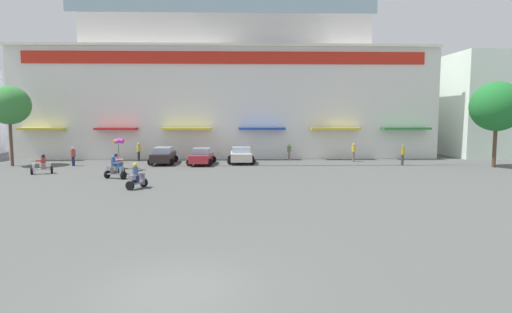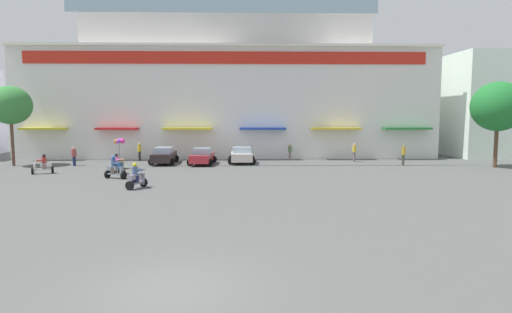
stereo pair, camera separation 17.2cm
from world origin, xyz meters
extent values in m
plane|color=#525452|center=(0.00, 13.00, 0.00)|extent=(128.00, 128.00, 0.00)
cube|color=white|center=(0.00, 36.84, 5.28)|extent=(40.67, 13.69, 10.56)
cube|color=white|center=(0.00, 37.53, 14.98)|extent=(28.21, 12.32, 8.84)
cube|color=red|center=(0.00, 29.94, 9.52)|extent=(37.41, 0.12, 1.13)
cube|color=white|center=(0.00, 29.90, 10.68)|extent=(40.67, 0.70, 0.24)
cube|color=gold|center=(-16.91, 29.45, 2.95)|extent=(4.14, 1.10, 0.20)
cube|color=red|center=(-10.13, 29.45, 2.95)|extent=(3.82, 1.10, 0.20)
cube|color=gold|center=(-3.62, 29.45, 2.95)|extent=(4.56, 1.10, 0.20)
cube|color=#1E3D99|center=(3.40, 29.45, 2.95)|extent=(4.33, 1.10, 0.20)
cube|color=gold|center=(10.29, 29.45, 2.95)|extent=(4.65, 1.10, 0.20)
cube|color=#2A7836|center=(17.02, 29.45, 2.95)|extent=(4.46, 1.10, 0.20)
cube|color=#99B7C6|center=(0.00, 24.48, 13.21)|extent=(24.83, 0.08, 1.77)
cube|color=white|center=(26.98, 33.41, 5.18)|extent=(8.57, 8.79, 10.36)
cylinder|color=brown|center=(-17.58, 25.42, 1.94)|extent=(0.24, 0.24, 3.88)
ellipsoid|color=#367F3B|center=(-17.58, 25.42, 5.04)|extent=(3.33, 3.49, 3.16)
cylinder|color=brown|center=(22.00, 23.45, 1.73)|extent=(0.30, 0.30, 3.45)
ellipsoid|color=#20712E|center=(22.00, 23.45, 4.92)|extent=(4.19, 3.87, 3.95)
cube|color=#2B2123|center=(-5.29, 26.64, 0.62)|extent=(1.75, 4.41, 0.71)
cube|color=#A5B4D0|center=(-5.29, 26.64, 1.21)|extent=(1.46, 2.22, 0.46)
cylinder|color=black|center=(-6.14, 27.97, 0.30)|extent=(0.60, 0.18, 0.60)
cylinder|color=black|center=(-4.51, 28.01, 0.30)|extent=(0.60, 0.18, 0.60)
cylinder|color=black|center=(-6.07, 25.26, 0.30)|extent=(0.60, 0.18, 0.60)
cylinder|color=black|center=(-4.44, 25.30, 0.30)|extent=(0.60, 0.18, 0.60)
cube|color=#AF262F|center=(-1.91, 26.03, 0.59)|extent=(1.82, 4.14, 0.65)
cube|color=#92B1C5|center=(-1.91, 26.03, 1.16)|extent=(1.49, 2.10, 0.49)
cylinder|color=black|center=(-2.66, 27.33, 0.30)|extent=(0.61, 0.20, 0.60)
cylinder|color=black|center=(-1.05, 27.25, 0.30)|extent=(0.61, 0.20, 0.60)
cylinder|color=black|center=(-2.78, 24.82, 0.30)|extent=(0.61, 0.20, 0.60)
cylinder|color=black|center=(-1.17, 24.73, 0.30)|extent=(0.61, 0.20, 0.60)
cube|color=beige|center=(1.45, 26.84, 0.61)|extent=(1.89, 3.86, 0.68)
cube|color=#A2BCD1|center=(1.45, 26.84, 1.18)|extent=(1.59, 1.94, 0.48)
cylinder|color=black|center=(0.52, 28.01, 0.30)|extent=(0.60, 0.18, 0.60)
cylinder|color=black|center=(2.33, 28.05, 0.30)|extent=(0.60, 0.18, 0.60)
cylinder|color=black|center=(0.58, 25.64, 0.30)|extent=(0.60, 0.18, 0.60)
cylinder|color=black|center=(2.38, 25.68, 0.30)|extent=(0.60, 0.18, 0.60)
cylinder|color=black|center=(-6.30, 17.93, 0.26)|extent=(0.32, 0.54, 0.52)
cylinder|color=black|center=(-7.53, 18.41, 0.26)|extent=(0.32, 0.54, 0.52)
cube|color=gray|center=(-6.92, 18.17, 0.32)|extent=(1.18, 0.68, 0.10)
cube|color=gray|center=(-7.14, 18.26, 0.70)|extent=(0.79, 0.55, 0.28)
cube|color=gray|center=(-6.43, 17.98, 0.50)|extent=(0.25, 0.35, 0.69)
cylinder|color=black|center=(-6.40, 17.97, 1.04)|extent=(0.22, 0.50, 0.04)
cube|color=brown|center=(-7.04, 18.22, 0.58)|extent=(0.38, 0.40, 0.36)
cylinder|color=#3D5587|center=(-7.04, 18.22, 1.04)|extent=(0.41, 0.41, 0.56)
sphere|color=#3264A6|center=(-7.04, 18.22, 1.43)|extent=(0.25, 0.25, 0.25)
cube|color=#3D5587|center=(-6.77, 18.11, 1.07)|extent=(0.53, 0.48, 0.10)
cylinder|color=black|center=(-7.06, 20.04, 0.26)|extent=(0.49, 0.45, 0.52)
cylinder|color=black|center=(-7.92, 21.04, 0.26)|extent=(0.49, 0.45, 0.52)
cube|color=#20519D|center=(-7.49, 20.54, 0.32)|extent=(0.98, 1.06, 0.10)
cube|color=#20519D|center=(-7.65, 20.72, 0.68)|extent=(0.71, 0.76, 0.28)
cube|color=#20519D|center=(-7.14, 20.14, 0.48)|extent=(0.33, 0.32, 0.67)
cylinder|color=black|center=(-7.13, 20.12, 1.02)|extent=(0.42, 0.37, 0.04)
cube|color=#806257|center=(-7.58, 20.64, 0.56)|extent=(0.43, 0.42, 0.36)
cylinder|color=#D169A4|center=(-7.58, 20.64, 0.99)|extent=(0.45, 0.45, 0.49)
sphere|color=black|center=(-7.58, 20.64, 1.35)|extent=(0.25, 0.25, 0.25)
cube|color=#D169A4|center=(-7.39, 20.42, 1.02)|extent=(0.55, 0.56, 0.10)
cylinder|color=black|center=(-13.52, 20.39, 0.26)|extent=(0.32, 0.54, 0.52)
cylinder|color=black|center=(-12.31, 20.86, 0.26)|extent=(0.32, 0.54, 0.52)
cube|color=silver|center=(-12.92, 20.62, 0.32)|extent=(1.17, 0.68, 0.10)
cube|color=silver|center=(-12.70, 20.71, 0.65)|extent=(0.79, 0.55, 0.28)
cube|color=silver|center=(-13.40, 20.43, 0.46)|extent=(0.25, 0.35, 0.63)
cylinder|color=black|center=(-13.42, 20.42, 0.99)|extent=(0.22, 0.50, 0.04)
cube|color=#816761|center=(-12.79, 20.67, 0.53)|extent=(0.38, 0.40, 0.36)
cylinder|color=#A13330|center=(-12.79, 20.67, 0.95)|extent=(0.41, 0.41, 0.49)
sphere|color=black|center=(-12.79, 20.67, 1.30)|extent=(0.25, 0.25, 0.25)
cube|color=#A13330|center=(-13.06, 20.57, 0.97)|extent=(0.53, 0.48, 0.10)
cylinder|color=black|center=(-4.28, 14.95, 0.26)|extent=(0.53, 0.34, 0.52)
cylinder|color=black|center=(-4.79, 13.80, 0.26)|extent=(0.53, 0.34, 0.52)
cube|color=gray|center=(-4.53, 14.38, 0.32)|extent=(0.70, 1.13, 0.10)
cube|color=gray|center=(-4.62, 14.17, 0.70)|extent=(0.56, 0.77, 0.28)
cube|color=gray|center=(-4.33, 14.84, 0.50)|extent=(0.35, 0.26, 0.69)
cylinder|color=black|center=(-4.32, 14.86, 1.04)|extent=(0.49, 0.24, 0.04)
cube|color=#192144|center=(-4.58, 14.26, 0.58)|extent=(0.41, 0.39, 0.36)
cylinder|color=#425881|center=(-4.58, 14.26, 1.03)|extent=(0.42, 0.42, 0.52)
sphere|color=gold|center=(-4.58, 14.26, 1.40)|extent=(0.25, 0.25, 0.25)
cube|color=#425881|center=(-4.47, 14.52, 1.05)|extent=(0.49, 0.54, 0.10)
cylinder|color=black|center=(-7.99, 28.93, 0.44)|extent=(0.28, 0.28, 0.87)
cylinder|color=gold|center=(-7.99, 28.93, 1.17)|extent=(0.45, 0.45, 0.60)
sphere|color=tan|center=(-7.99, 28.93, 1.58)|extent=(0.22, 0.22, 0.22)
cylinder|color=#19234E|center=(-12.52, 25.31, 0.39)|extent=(0.32, 0.32, 0.79)
cylinder|color=#96403D|center=(-12.52, 25.31, 1.08)|extent=(0.51, 0.51, 0.59)
sphere|color=tan|center=(-12.52, 25.31, 1.49)|extent=(0.23, 0.23, 0.23)
cylinder|color=slate|center=(11.62, 27.72, 0.44)|extent=(0.30, 0.30, 0.89)
cylinder|color=gold|center=(11.62, 27.72, 1.17)|extent=(0.48, 0.48, 0.55)
sphere|color=tan|center=(11.62, 27.72, 1.56)|extent=(0.23, 0.23, 0.23)
cylinder|color=#7D5F63|center=(5.94, 29.14, 0.40)|extent=(0.27, 0.27, 0.80)
cylinder|color=#536B42|center=(5.94, 29.14, 1.07)|extent=(0.44, 0.44, 0.53)
sphere|color=tan|center=(5.94, 29.14, 1.45)|extent=(0.22, 0.22, 0.22)
cylinder|color=#434539|center=(15.04, 24.89, 0.46)|extent=(0.26, 0.26, 0.91)
cylinder|color=gold|center=(15.04, 24.89, 1.23)|extent=(0.42, 0.42, 0.63)
sphere|color=tan|center=(15.04, 24.89, 1.65)|extent=(0.22, 0.22, 0.22)
cube|color=olive|center=(-8.16, 23.34, 0.38)|extent=(0.82, 1.03, 0.75)
cylinder|color=#4C4C4C|center=(-8.16, 23.34, 1.35)|extent=(0.04, 0.04, 1.20)
sphere|color=#DE3394|center=(-7.88, 23.35, 2.19)|extent=(0.39, 0.39, 0.39)
sphere|color=purple|center=(-8.13, 23.57, 2.22)|extent=(0.39, 0.39, 0.39)
sphere|color=orange|center=(-8.35, 23.30, 2.17)|extent=(0.38, 0.38, 0.38)
sphere|color=purple|center=(-8.16, 23.14, 2.18)|extent=(0.34, 0.34, 0.34)
camera|label=1|loc=(1.70, -10.13, 4.34)|focal=29.72mm
camera|label=2|loc=(1.87, -10.13, 4.34)|focal=29.72mm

